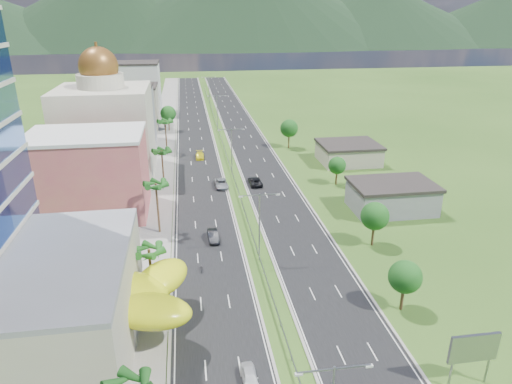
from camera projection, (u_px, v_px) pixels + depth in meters
name	position (u px, v px, depth m)	size (l,w,h in m)	color
ground	(271.00, 298.00, 60.85)	(500.00, 500.00, 0.00)	#2D5119
road_left	(195.00, 134.00, 142.47)	(11.00, 260.00, 0.04)	black
road_right	(243.00, 132.00, 144.60)	(11.00, 260.00, 0.04)	black
sidewalk_left	(164.00, 135.00, 141.11)	(7.00, 260.00, 0.12)	gray
median_guardrail	(224.00, 146.00, 126.77)	(0.10, 216.06, 0.76)	gray
streetlight_median_b	(259.00, 220.00, 67.55)	(6.04, 0.25, 11.00)	gray
streetlight_median_c	(232.00, 147.00, 104.30)	(6.04, 0.25, 11.00)	gray
streetlight_median_d	(217.00, 108.00, 145.65)	(6.04, 0.25, 11.00)	gray
streetlight_median_e	(209.00, 87.00, 186.99)	(6.04, 0.25, 11.00)	gray
lime_canopy	(108.00, 297.00, 52.50)	(18.00, 15.00, 7.40)	#D2D915
pink_shophouse	(90.00, 176.00, 83.52)	(20.00, 15.00, 15.00)	#C5515F
domed_building	(106.00, 126.00, 103.23)	(20.00, 20.00, 28.70)	#BFB49E
midrise_grey	(125.00, 117.00, 127.58)	(16.00, 15.00, 16.00)	gray
midrise_beige	(133.00, 107.00, 148.34)	(16.00, 15.00, 13.00)	#ABA18D
midrise_white	(138.00, 89.00, 168.55)	(16.00, 15.00, 18.00)	silver
billboard	(474.00, 349.00, 45.10)	(5.20, 0.35, 6.20)	gray
shed_near	(392.00, 198.00, 86.87)	(15.00, 10.00, 5.00)	gray
shed_far	(348.00, 154.00, 114.83)	(14.00, 12.00, 4.40)	#ABA18D
palm_tree_b	(149.00, 252.00, 57.89)	(3.60, 3.60, 8.10)	#47301C
palm_tree_c	(156.00, 186.00, 75.74)	(3.60, 3.60, 9.60)	#47301C
palm_tree_d	(162.00, 153.00, 97.22)	(3.60, 3.60, 8.60)	#47301C
palm_tree_e	(165.00, 123.00, 119.91)	(3.60, 3.60, 9.40)	#47301C
leafy_tree_lfar	(168.00, 114.00, 143.88)	(4.90, 4.90, 8.05)	#47301C
leafy_tree_ra	(405.00, 277.00, 56.77)	(4.20, 4.20, 6.90)	#47301C
leafy_tree_rb	(375.00, 216.00, 72.66)	(4.55, 4.55, 7.47)	#47301C
leafy_tree_rc	(337.00, 166.00, 99.11)	(3.85, 3.85, 6.33)	#47301C
leafy_tree_rd	(289.00, 128.00, 125.66)	(4.90, 4.90, 8.05)	#47301C
mountain_ridge	(249.00, 48.00, 482.80)	(860.00, 140.00, 90.00)	black
car_white_near_left	(250.00, 377.00, 46.66)	(1.59, 3.95, 1.35)	silver
car_dark_left	(213.00, 236.00, 75.83)	(1.64, 4.71, 1.55)	black
car_silver_mid_left	(221.00, 184.00, 98.81)	(2.67, 5.78, 1.61)	#94979A
car_yellow_far_left	(200.00, 155.00, 118.26)	(2.10, 5.16, 1.50)	yellow
car_dark_far_right	(255.00, 181.00, 100.21)	(2.61, 5.66, 1.57)	black
motorcycle	(201.00, 267.00, 66.94)	(0.52, 1.72, 1.10)	black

